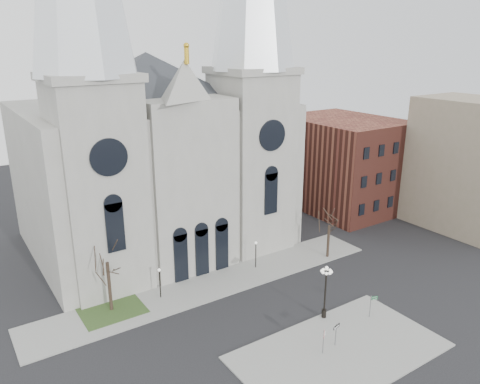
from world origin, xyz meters
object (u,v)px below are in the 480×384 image
stop_sign (324,336)px  globe_lamp (326,286)px  street_name_sign (371,304)px  one_way_sign (336,331)px

stop_sign → globe_lamp: 5.80m
stop_sign → street_name_sign: bearing=-11.6°
one_way_sign → street_name_sign: size_ratio=0.93×
stop_sign → street_name_sign: 7.76m
globe_lamp → one_way_sign: (-2.19, -3.73, -1.94)m
one_way_sign → street_name_sign: 6.07m
stop_sign → one_way_sign: size_ratio=1.10×
stop_sign → globe_lamp: bearing=22.6°
globe_lamp → street_name_sign: 4.89m
one_way_sign → street_name_sign: bearing=-0.4°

